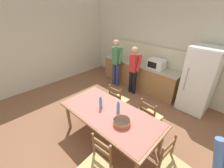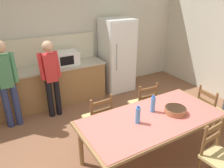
# 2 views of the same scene
# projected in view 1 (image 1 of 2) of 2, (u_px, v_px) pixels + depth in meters

# --- Properties ---
(ground_plane) EXTENTS (8.32, 8.32, 0.00)m
(ground_plane) POSITION_uv_depth(u_px,v_px,m) (108.00, 124.00, 3.81)
(ground_plane) COLOR brown
(wall_back) EXTENTS (6.52, 0.12, 2.90)m
(wall_back) POSITION_uv_depth(u_px,v_px,m) (167.00, 49.00, 4.79)
(wall_back) COLOR beige
(wall_back) RESTS_ON ground
(wall_left) EXTENTS (0.12, 5.20, 2.90)m
(wall_left) POSITION_uv_depth(u_px,v_px,m) (42.00, 45.00, 5.16)
(wall_left) COLOR beige
(wall_left) RESTS_ON ground
(kitchen_counter) EXTENTS (2.94, 0.66, 0.89)m
(kitchen_counter) POSITION_uv_depth(u_px,v_px,m) (139.00, 75.00, 5.43)
(kitchen_counter) COLOR #9E7042
(kitchen_counter) RESTS_ON ground
(counter_splashback) EXTENTS (2.90, 0.03, 0.60)m
(counter_splashback) POSITION_uv_depth(u_px,v_px,m) (146.00, 53.00, 5.27)
(counter_splashback) COLOR beige
(counter_splashback) RESTS_ON kitchen_counter
(refrigerator) EXTENTS (0.73, 0.73, 1.81)m
(refrigerator) POSITION_uv_depth(u_px,v_px,m) (199.00, 81.00, 3.98)
(refrigerator) COLOR white
(refrigerator) RESTS_ON ground
(microwave) EXTENTS (0.50, 0.39, 0.30)m
(microwave) POSITION_uv_depth(u_px,v_px,m) (157.00, 64.00, 4.74)
(microwave) COLOR white
(microwave) RESTS_ON kitchen_counter
(dining_table) EXTENTS (2.17, 1.08, 0.75)m
(dining_table) POSITION_uv_depth(u_px,v_px,m) (110.00, 116.00, 3.06)
(dining_table) COLOR olive
(dining_table) RESTS_ON ground
(bottle_near_centre) EXTENTS (0.07, 0.07, 0.27)m
(bottle_near_centre) POSITION_uv_depth(u_px,v_px,m) (101.00, 103.00, 3.13)
(bottle_near_centre) COLOR #4C8ED6
(bottle_near_centre) RESTS_ON dining_table
(bottle_off_centre) EXTENTS (0.07, 0.07, 0.27)m
(bottle_off_centre) POSITION_uv_depth(u_px,v_px,m) (118.00, 107.00, 2.98)
(bottle_off_centre) COLOR #4C8ED6
(bottle_off_centre) RESTS_ON dining_table
(serving_bowl) EXTENTS (0.32, 0.32, 0.09)m
(serving_bowl) POSITION_uv_depth(u_px,v_px,m) (122.00, 122.00, 2.72)
(serving_bowl) COLOR #9E6642
(serving_bowl) RESTS_ON dining_table
(chair_side_far_right) EXTENTS (0.44, 0.43, 0.91)m
(chair_side_far_right) POSITION_uv_depth(u_px,v_px,m) (150.00, 117.00, 3.39)
(chair_side_far_right) COLOR brown
(chair_side_far_right) RESTS_ON ground
(chair_head_end) EXTENTS (0.43, 0.44, 0.91)m
(chair_head_end) POSITION_uv_depth(u_px,v_px,m) (173.00, 167.00, 2.34)
(chair_head_end) COLOR brown
(chair_head_end) RESTS_ON ground
(chair_side_far_left) EXTENTS (0.44, 0.42, 0.91)m
(chair_side_far_left) POSITION_uv_depth(u_px,v_px,m) (118.00, 100.00, 3.98)
(chair_side_far_left) COLOR brown
(chair_side_far_left) RESTS_ON ground
(chair_side_near_right) EXTENTS (0.46, 0.44, 0.91)m
(chair_side_near_right) POSITION_uv_depth(u_px,v_px,m) (96.00, 165.00, 2.37)
(chair_side_near_right) COLOR brown
(chair_side_near_right) RESTS_ON ground
(person_at_sink) EXTENTS (0.42, 0.29, 1.68)m
(person_at_sink) POSITION_uv_depth(u_px,v_px,m) (116.00, 61.00, 5.28)
(person_at_sink) COLOR navy
(person_at_sink) RESTS_ON ground
(person_at_counter) EXTENTS (0.40, 0.27, 1.59)m
(person_at_counter) POSITION_uv_depth(u_px,v_px,m) (134.00, 68.00, 4.79)
(person_at_counter) COLOR black
(person_at_counter) RESTS_ON ground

